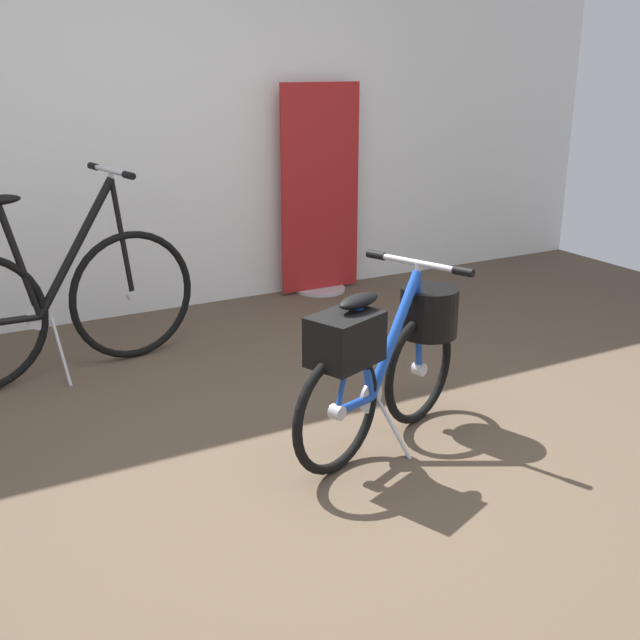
# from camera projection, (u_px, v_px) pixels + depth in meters

# --- Properties ---
(ground_plane) EXTENTS (7.42, 7.42, 0.00)m
(ground_plane) POSITION_uv_depth(u_px,v_px,m) (333.00, 483.00, 3.00)
(ground_plane) COLOR brown
(back_wall) EXTENTS (7.42, 0.10, 2.77)m
(back_wall) POSITION_uv_depth(u_px,v_px,m) (130.00, 94.00, 4.66)
(back_wall) COLOR white
(back_wall) RESTS_ON ground_plane
(floor_banner_stand) EXTENTS (0.60, 0.36, 1.45)m
(floor_banner_stand) POSITION_uv_depth(u_px,v_px,m) (320.00, 203.00, 5.33)
(floor_banner_stand) COLOR #B7B7BC
(floor_banner_stand) RESTS_ON ground_plane
(folding_bike_foreground) EXTENTS (1.04, 0.58, 0.78)m
(folding_bike_foreground) POSITION_uv_depth(u_px,v_px,m) (388.00, 351.00, 3.21)
(folding_bike_foreground) COLOR black
(folding_bike_foreground) RESTS_ON ground_plane
(display_bike_left) EXTENTS (1.52, 0.53, 1.06)m
(display_bike_left) POSITION_uv_depth(u_px,v_px,m) (58.00, 302.00, 3.93)
(display_bike_left) COLOR black
(display_bike_left) RESTS_ON ground_plane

